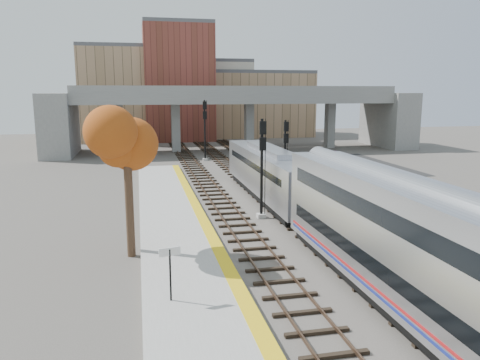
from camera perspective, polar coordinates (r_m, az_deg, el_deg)
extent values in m
plane|color=#47423D|center=(27.06, 8.78, -8.37)|extent=(160.00, 160.00, 0.00)
cube|color=#9E9E99|center=(25.42, -6.86, -9.19)|extent=(4.50, 60.00, 0.35)
cube|color=yellow|center=(25.59, -2.58, -8.55)|extent=(0.70, 60.00, 0.01)
cube|color=black|center=(37.85, -2.57, -2.57)|extent=(2.50, 95.00, 0.14)
cube|color=brown|center=(37.71, -3.65, -2.46)|extent=(0.07, 95.00, 0.14)
cube|color=brown|center=(37.95, -1.50, -2.36)|extent=(0.07, 95.00, 0.14)
cube|color=black|center=(38.76, 3.57, -2.27)|extent=(2.50, 95.00, 0.14)
cube|color=brown|center=(38.55, 2.54, -2.16)|extent=(0.07, 95.00, 0.14)
cube|color=brown|center=(38.93, 4.58, -2.05)|extent=(0.07, 95.00, 0.14)
cube|color=black|center=(40.01, 9.09, -1.97)|extent=(2.50, 95.00, 0.14)
cube|color=brown|center=(39.74, 8.13, -1.86)|extent=(0.07, 95.00, 0.14)
cube|color=brown|center=(40.25, 10.05, -1.76)|extent=(0.07, 95.00, 0.14)
cube|color=slate|center=(70.29, -0.49, 9.95)|extent=(46.00, 10.00, 1.50)
cube|color=slate|center=(65.59, 0.38, 10.98)|extent=(46.00, 0.20, 1.00)
cube|color=slate|center=(74.99, -1.25, 10.96)|extent=(46.00, 0.20, 1.00)
cube|color=slate|center=(69.06, -14.51, 6.06)|extent=(1.20, 1.60, 7.00)
cube|color=slate|center=(69.21, -7.84, 6.31)|extent=(1.20, 1.60, 7.00)
cube|color=slate|center=(70.92, 1.11, 6.52)|extent=(1.20, 1.60, 7.00)
cube|color=slate|center=(74.99, 10.88, 6.56)|extent=(1.20, 1.60, 7.00)
cube|color=slate|center=(69.77, -21.15, 6.34)|extent=(4.00, 12.00, 8.50)
cube|color=slate|center=(79.40, 17.61, 7.02)|extent=(4.00, 12.00, 8.50)
cube|color=tan|center=(88.81, -12.89, 10.03)|extent=(18.00, 14.00, 16.00)
cube|color=#4C4C4F|center=(89.11, -13.12, 15.37)|extent=(18.00, 14.00, 0.60)
cube|color=beige|center=(94.76, -4.23, 9.70)|extent=(16.00, 16.00, 14.00)
cube|color=#4C4C4F|center=(94.90, -4.29, 14.11)|extent=(16.00, 16.00, 0.60)
cube|color=brown|center=(86.12, -7.52, 11.52)|extent=(12.00, 10.00, 20.00)
cube|color=#4C4C4F|center=(86.87, -7.70, 18.33)|extent=(12.00, 10.00, 0.60)
cube|color=tan|center=(94.77, 2.03, 9.12)|extent=(20.00, 14.00, 12.00)
cube|color=#4C4C4F|center=(94.79, 2.06, 12.93)|extent=(20.00, 14.00, 0.60)
cube|color=black|center=(57.50, 11.86, 1.78)|extent=(14.00, 18.00, 0.04)
cube|color=#A8AAB2|center=(38.27, 3.62, 1.05)|extent=(3.00, 19.00, 3.20)
cube|color=black|center=(47.31, 0.48, 3.68)|extent=(2.20, 0.06, 1.10)
cube|color=black|center=(38.18, 3.63, 1.94)|extent=(3.02, 16.15, 0.50)
cube|color=black|center=(38.63, 3.59, -1.66)|extent=(2.70, 17.10, 0.50)
cube|color=#A8AAB2|center=(38.01, 3.65, 3.72)|extent=(1.60, 9.50, 0.40)
cube|color=#A8AAB2|center=(18.14, 23.77, -9.09)|extent=(3.00, 25.00, 4.60)
cube|color=black|center=(17.78, 24.07, -5.45)|extent=(3.02, 23.00, 0.75)
cube|color=black|center=(18.45, 23.56, -11.73)|extent=(3.02, 23.00, 0.65)
cube|color=#A41417|center=(18.78, 23.36, -14.13)|extent=(3.03, 24.00, 0.12)
cube|color=navy|center=(18.86, 23.31, -14.69)|extent=(3.03, 24.00, 0.12)
cube|color=black|center=(19.10, 23.18, -16.18)|extent=(2.70, 23.75, 0.40)
cube|color=#9E9E99|center=(33.16, 2.60, -4.37)|extent=(0.60, 0.60, 0.30)
cylinder|color=black|center=(32.44, 2.65, 1.32)|extent=(0.20, 0.20, 6.97)
cube|color=black|center=(31.85, 2.81, 6.38)|extent=(0.45, 0.18, 0.90)
cube|color=black|center=(31.96, 2.80, 4.42)|extent=(0.45, 0.18, 0.90)
cube|color=#9E9E99|center=(41.34, 5.41, -1.35)|extent=(0.60, 0.60, 0.30)
cylinder|color=black|center=(40.81, 5.49, 2.82)|extent=(0.18, 0.18, 6.37)
cube|color=black|center=(40.29, 5.67, 6.49)|extent=(0.41, 0.18, 0.82)
cube|color=black|center=(40.38, 5.64, 5.08)|extent=(0.41, 0.18, 0.82)
cube|color=#9E9E99|center=(60.20, -4.26, 2.51)|extent=(0.60, 0.60, 0.30)
cylinder|color=black|center=(59.77, -4.31, 6.01)|extent=(0.22, 0.22, 7.68)
cube|color=black|center=(59.34, -4.32, 9.05)|extent=(0.49, 0.18, 0.99)
cube|color=black|center=(59.39, -4.30, 7.89)|extent=(0.49, 0.18, 0.99)
cylinder|color=black|center=(19.66, -8.49, -11.39)|extent=(0.08, 0.08, 2.20)
cube|color=white|center=(19.30, -8.57, -8.64)|extent=(0.89, 0.22, 0.35)
cylinder|color=#382619|center=(25.60, -13.34, -2.84)|extent=(0.44, 0.44, 5.84)
ellipsoid|color=#A34B15|center=(25.04, -13.67, 4.61)|extent=(3.60, 3.60, 4.17)
imported|color=#99999E|center=(50.87, 9.69, 1.48)|extent=(2.55, 4.16, 1.32)
imported|color=#99999E|center=(56.29, 10.34, 2.21)|extent=(1.41, 3.30, 1.06)
imported|color=#99999E|center=(62.01, 11.59, 2.95)|extent=(2.25, 3.89, 1.06)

